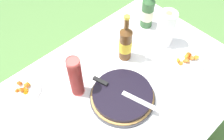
{
  "coord_description": "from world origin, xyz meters",
  "views": [
    {
      "loc": [
        -0.42,
        -0.54,
        1.93
      ],
      "look_at": [
        0.18,
        0.1,
        0.82
      ],
      "focal_mm": 40.0,
      "sensor_mm": 36.0,
      "label": 1
    }
  ],
  "objects_px": {
    "cider_bottle_amber": "(126,43)",
    "paper_towel_roll": "(166,28)",
    "snack_plate_left": "(187,60)",
    "serving_knife": "(118,90)",
    "cider_bottle_green": "(148,12)",
    "cup_stack": "(76,77)",
    "berry_tart": "(122,96)",
    "snack_plate_near": "(23,90)"
  },
  "relations": [
    {
      "from": "serving_knife",
      "to": "cider_bottle_green",
      "type": "bearing_deg",
      "value": 101.6
    },
    {
      "from": "cup_stack",
      "to": "snack_plate_near",
      "type": "bearing_deg",
      "value": 136.27
    },
    {
      "from": "paper_towel_roll",
      "to": "cider_bottle_green",
      "type": "bearing_deg",
      "value": 77.14
    },
    {
      "from": "snack_plate_left",
      "to": "paper_towel_roll",
      "type": "height_order",
      "value": "paper_towel_roll"
    },
    {
      "from": "cider_bottle_green",
      "to": "snack_plate_left",
      "type": "height_order",
      "value": "cider_bottle_green"
    },
    {
      "from": "berry_tart",
      "to": "cider_bottle_green",
      "type": "xyz_separation_m",
      "value": [
        0.54,
        0.31,
        0.09
      ]
    },
    {
      "from": "berry_tart",
      "to": "cider_bottle_amber",
      "type": "distance_m",
      "value": 0.32
    },
    {
      "from": "cup_stack",
      "to": "cider_bottle_amber",
      "type": "distance_m",
      "value": 0.37
    },
    {
      "from": "paper_towel_roll",
      "to": "cider_bottle_amber",
      "type": "bearing_deg",
      "value": 162.95
    },
    {
      "from": "cider_bottle_amber",
      "to": "snack_plate_left",
      "type": "height_order",
      "value": "cider_bottle_amber"
    },
    {
      "from": "cup_stack",
      "to": "cider_bottle_amber",
      "type": "relative_size",
      "value": 0.83
    },
    {
      "from": "berry_tart",
      "to": "cup_stack",
      "type": "distance_m",
      "value": 0.27
    },
    {
      "from": "cider_bottle_amber",
      "to": "paper_towel_roll",
      "type": "relative_size",
      "value": 1.34
    },
    {
      "from": "berry_tart",
      "to": "snack_plate_left",
      "type": "xyz_separation_m",
      "value": [
        0.47,
        -0.09,
        -0.02
      ]
    },
    {
      "from": "snack_plate_left",
      "to": "snack_plate_near",
      "type": "bearing_deg",
      "value": 149.14
    },
    {
      "from": "serving_knife",
      "to": "snack_plate_left",
      "type": "xyz_separation_m",
      "value": [
        0.48,
        -0.11,
        -0.05
      ]
    },
    {
      "from": "cup_stack",
      "to": "cider_bottle_green",
      "type": "relative_size",
      "value": 0.85
    },
    {
      "from": "paper_towel_roll",
      "to": "serving_knife",
      "type": "bearing_deg",
      "value": -169.31
    },
    {
      "from": "berry_tart",
      "to": "cider_bottle_green",
      "type": "distance_m",
      "value": 0.63
    },
    {
      "from": "snack_plate_left",
      "to": "berry_tart",
      "type": "bearing_deg",
      "value": 169.82
    },
    {
      "from": "berry_tart",
      "to": "snack_plate_left",
      "type": "bearing_deg",
      "value": -10.18
    },
    {
      "from": "cider_bottle_amber",
      "to": "snack_plate_left",
      "type": "distance_m",
      "value": 0.4
    },
    {
      "from": "serving_knife",
      "to": "cup_stack",
      "type": "height_order",
      "value": "cup_stack"
    },
    {
      "from": "serving_knife",
      "to": "paper_towel_roll",
      "type": "distance_m",
      "value": 0.52
    },
    {
      "from": "paper_towel_roll",
      "to": "snack_plate_left",
      "type": "bearing_deg",
      "value": -96.94
    },
    {
      "from": "serving_knife",
      "to": "cider_bottle_amber",
      "type": "relative_size",
      "value": 1.14
    },
    {
      "from": "berry_tart",
      "to": "cider_bottle_amber",
      "type": "xyz_separation_m",
      "value": [
        0.23,
        0.21,
        0.09
      ]
    },
    {
      "from": "cider_bottle_green",
      "to": "cider_bottle_amber",
      "type": "relative_size",
      "value": 0.97
    },
    {
      "from": "berry_tart",
      "to": "cup_stack",
      "type": "xyz_separation_m",
      "value": [
        -0.14,
        0.2,
        0.1
      ]
    },
    {
      "from": "berry_tart",
      "to": "snack_plate_near",
      "type": "xyz_separation_m",
      "value": [
        -0.37,
        0.42,
        -0.02
      ]
    },
    {
      "from": "cup_stack",
      "to": "snack_plate_near",
      "type": "height_order",
      "value": "cup_stack"
    },
    {
      "from": "cider_bottle_green",
      "to": "cider_bottle_amber",
      "type": "height_order",
      "value": "cider_bottle_amber"
    },
    {
      "from": "cider_bottle_amber",
      "to": "snack_plate_left",
      "type": "relative_size",
      "value": 1.48
    },
    {
      "from": "berry_tart",
      "to": "snack_plate_near",
      "type": "relative_size",
      "value": 1.76
    },
    {
      "from": "cider_bottle_green",
      "to": "snack_plate_left",
      "type": "xyz_separation_m",
      "value": [
        -0.07,
        -0.4,
        -0.1
      ]
    },
    {
      "from": "cider_bottle_green",
      "to": "paper_towel_roll",
      "type": "height_order",
      "value": "cider_bottle_green"
    },
    {
      "from": "berry_tart",
      "to": "cider_bottle_amber",
      "type": "height_order",
      "value": "cider_bottle_amber"
    },
    {
      "from": "cider_bottle_amber",
      "to": "serving_knife",
      "type": "bearing_deg",
      "value": -142.86
    },
    {
      "from": "cider_bottle_amber",
      "to": "paper_towel_roll",
      "type": "bearing_deg",
      "value": -17.05
    },
    {
      "from": "serving_knife",
      "to": "paper_towel_roll",
      "type": "bearing_deg",
      "value": 84.98
    },
    {
      "from": "serving_knife",
      "to": "paper_towel_roll",
      "type": "xyz_separation_m",
      "value": [
        0.51,
        0.1,
        0.06
      ]
    },
    {
      "from": "serving_knife",
      "to": "cup_stack",
      "type": "relative_size",
      "value": 1.38
    }
  ]
}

